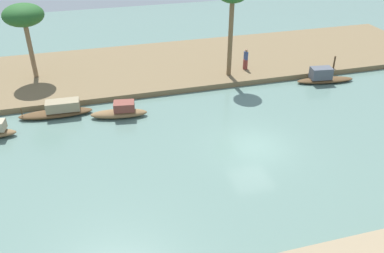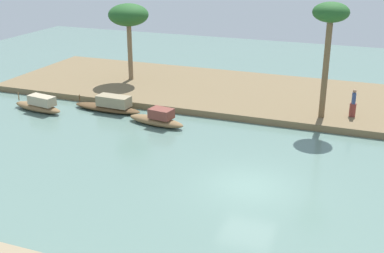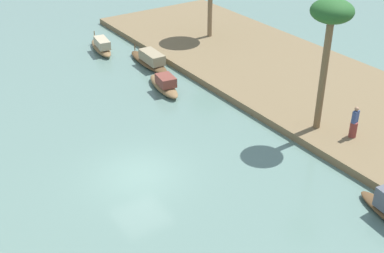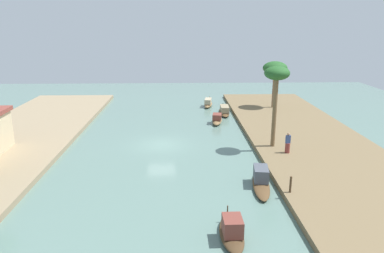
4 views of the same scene
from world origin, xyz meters
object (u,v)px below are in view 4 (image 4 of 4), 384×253
Objects in this scene: sampan_downstream_large at (224,111)px; person_on_near_bank at (288,145)px; sampan_with_red_awning at (232,231)px; mooring_post at (291,184)px; palm_tree_left_near at (277,78)px; palm_tree_left_far at (275,69)px; sampan_near_left_bank at (261,180)px; sampan_foreground at (208,103)px; sampan_midstream at (217,119)px.

person_on_near_bank is (-14.95, -3.41, 0.70)m from sampan_downstream_large.
person_on_near_bank is (11.48, -6.14, 0.66)m from sampan_with_red_awning.
person_on_near_bank reaches higher than mooring_post.
palm_tree_left_near reaches higher than palm_tree_left_far.
palm_tree_left_near reaches higher than sampan_downstream_large.
mooring_post reaches higher than sampan_with_red_awning.
sampan_near_left_bank is at bearing 164.13° from palm_tree_left_far.
sampan_downstream_large is at bearing -6.68° from sampan_with_red_awning.
mooring_post is at bearing 168.55° from palm_tree_left_far.
sampan_foreground is 18.98m from palm_tree_left_near.
mooring_post is at bearing -162.43° from sampan_midstream.
sampan_downstream_large is 4.23m from sampan_midstream.
sampan_foreground reaches higher than sampan_midstream.
sampan_downstream_large is 1.22× the size of sampan_foreground.
sampan_downstream_large is 1.25× the size of sampan_midstream.
mooring_post is (4.32, -4.26, 0.51)m from sampan_with_red_awning.
person_on_near_bank is 7.41m from mooring_post.
sampan_near_left_bank is 2.78× the size of person_on_near_bank.
sampan_with_red_awning reaches higher than sampan_near_left_bank.
palm_tree_left_far is (22.06, -6.27, 4.81)m from sampan_near_left_bank.
mooring_post is at bearing -45.41° from sampan_with_red_awning.
palm_tree_left_near is at bearing -7.01° from mooring_post.
palm_tree_left_far is (1.75, -6.36, 4.84)m from sampan_downstream_large.
palm_tree_left_far is at bearing -72.46° from sampan_downstream_large.
palm_tree_left_far reaches higher than sampan_foreground.
person_on_near_bank is 1.59× the size of mooring_post.
sampan_with_red_awning is at bearing -172.54° from sampan_foreground.
mooring_post is 10.43m from palm_tree_left_near.
palm_tree_left_far reaches higher than sampan_downstream_large.
sampan_near_left_bank is (-16.28, -1.37, 0.04)m from sampan_midstream.
sampan_foreground is 19.95m from person_on_near_bank.
sampan_midstream is at bearing -168.00° from sampan_foreground.
sampan_midstream is 0.57× the size of palm_tree_left_near.
palm_tree_left_far reaches higher than sampan_near_left_bank.
palm_tree_left_near is at bearing -148.24° from sampan_midstream.
person_on_near_bank is 5.52m from palm_tree_left_near.
sampan_near_left_bank is 9.53m from palm_tree_left_near.
palm_tree_left_near reaches higher than sampan_midstream.
mooring_post is (-22.11, -1.53, 0.55)m from sampan_downstream_large.
palm_tree_left_near reaches higher than sampan_with_red_awning.
person_on_near_bank is (-10.92, -4.68, 0.70)m from sampan_midstream.
person_on_near_bank is at bearing -155.73° from palm_tree_left_near.
sampan_downstream_large is at bearing 7.89° from sampan_near_left_bank.
sampan_near_left_bank is at bearing -177.61° from sampan_downstream_large.
sampan_near_left_bank is (-24.64, -1.73, 0.03)m from sampan_foreground.
sampan_near_left_bank is 0.83× the size of palm_tree_left_far.
person_on_near_bank is at bearing -155.84° from sampan_foreground.
person_on_near_bank is (5.36, -3.32, 0.66)m from sampan_near_left_bank.
sampan_foreground is at bearing 6.84° from mooring_post.
mooring_post is 24.72m from palm_tree_left_far.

